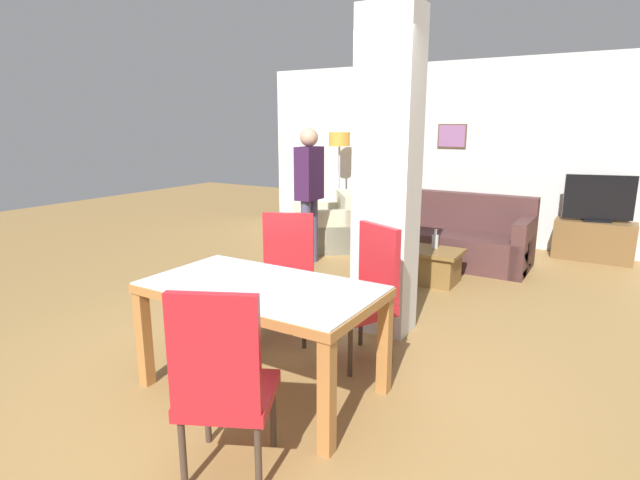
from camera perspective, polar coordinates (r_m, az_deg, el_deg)
ground_plane at (r=3.64m, az=-6.45°, el=-16.38°), size 18.00×18.00×0.00m
back_wall at (r=7.97m, az=17.13°, el=9.47°), size 7.20×0.09×2.70m
divider_pillar at (r=4.23m, az=7.68°, el=7.11°), size 0.49×0.35×2.70m
dining_table at (r=3.39m, az=-6.70°, el=-7.63°), size 1.57×0.87×0.75m
dining_chair_far_left at (r=4.26m, az=-3.86°, el=-3.77°), size 0.61×0.61×1.05m
dining_chair_far_right at (r=3.84m, az=5.28°, el=-5.75°), size 0.62×0.62×1.05m
dining_chair_near_right at (r=2.61m, az=-11.03°, el=-15.52°), size 0.61×0.61×1.05m
sofa at (r=6.82m, az=14.09°, el=0.17°), size 2.15×0.89×0.88m
armchair at (r=7.28m, az=0.76°, el=1.26°), size 1.22×1.22×0.81m
coffee_table at (r=5.88m, az=12.29°, el=-2.82°), size 0.73×0.53×0.38m
bottle at (r=5.89m, az=13.02°, el=-0.10°), size 0.07×0.07×0.22m
tv_stand at (r=7.59m, az=28.78°, el=-0.06°), size 0.97×0.40×0.53m
tv_screen at (r=7.50m, az=29.25°, el=4.11°), size 0.83×0.27×0.61m
floor_lamp at (r=8.30m, az=2.23°, el=10.43°), size 0.34×0.34×1.65m
standing_person at (r=6.38m, az=-1.23°, el=6.12°), size 0.23×0.38×1.73m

